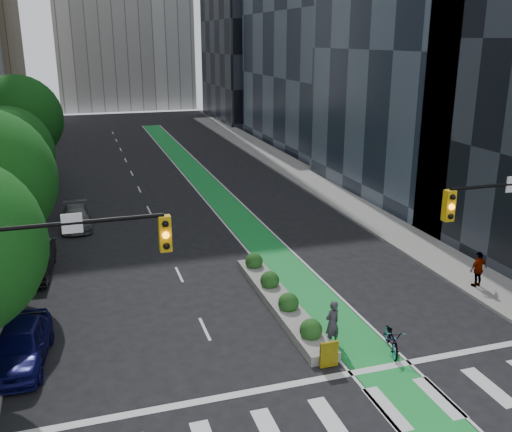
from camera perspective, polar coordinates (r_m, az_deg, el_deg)
ground at (r=20.00m, az=6.19°, el=-18.01°), size 160.00×160.00×0.00m
sidewalk_left at (r=41.76m, az=-23.58°, el=-0.08°), size 3.60×90.00×0.15m
sidewalk_right at (r=45.45m, az=7.35°, el=2.58°), size 3.60×90.00×0.15m
bike_lane_paint at (r=47.33m, az=-4.96°, el=3.17°), size 2.20×70.00×0.01m
building_dark_end at (r=87.11m, az=0.51°, el=18.95°), size 14.00×18.00×28.00m
tree_midfar at (r=37.66m, az=-23.67°, el=5.80°), size 5.60×5.60×7.76m
tree_far at (r=47.39m, az=-22.67°, el=8.94°), size 6.60×6.60×9.00m
signal_left at (r=16.84m, az=-22.50°, el=-7.73°), size 6.14×0.51×7.20m
median_planter at (r=25.84m, az=2.43°, el=-8.28°), size 1.20×10.26×1.10m
bicycle at (r=22.97m, az=13.44°, el=-11.82°), size 1.29×2.13×1.06m
cyclist at (r=22.77m, az=7.64°, el=-10.58°), size 0.79×0.63×1.87m
parked_car_left_near at (r=23.11m, az=-22.46°, el=-11.81°), size 2.34×4.82×1.58m
parked_car_left_mid at (r=31.08m, az=-21.32°, el=-4.14°), size 2.02×4.91×1.58m
parked_car_left_far at (r=38.03m, az=-17.53°, el=-0.14°), size 1.81×4.44×1.29m
pedestrian_far at (r=29.25m, az=21.36°, el=-4.98°), size 1.08×0.59×1.75m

